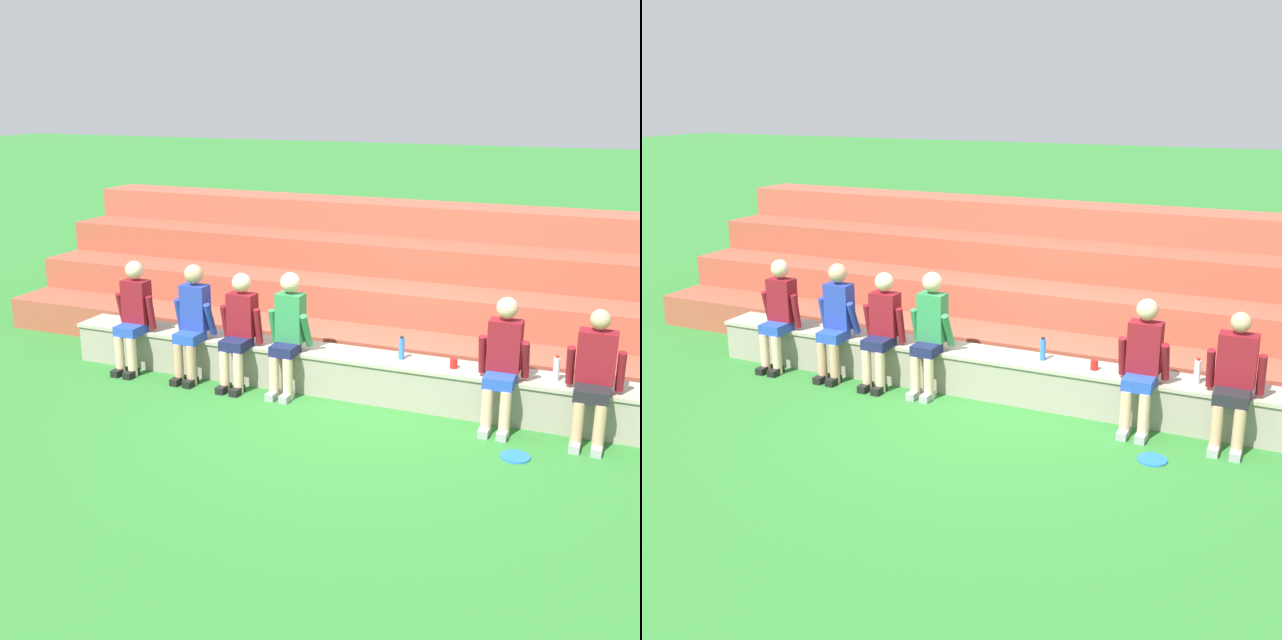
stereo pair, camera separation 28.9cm
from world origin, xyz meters
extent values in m
plane|color=#2D752D|center=(0.00, 0.00, 0.00)|extent=(80.00, 80.00, 0.00)
cube|color=gray|center=(0.00, 0.24, 0.24)|extent=(7.42, 0.48, 0.48)
cube|color=#ABA28E|center=(0.00, 0.24, 0.46)|extent=(7.46, 0.52, 0.04)
cube|color=#A14A36|center=(0.00, 1.15, 0.22)|extent=(11.08, 0.76, 0.43)
cube|color=#A14A36|center=(0.00, 1.90, 0.43)|extent=(11.08, 0.76, 0.86)
cube|color=#9F4834|center=(0.00, 2.66, 0.65)|extent=(11.08, 0.76, 1.30)
cube|color=#A64F3B|center=(0.00, 3.41, 0.86)|extent=(11.08, 0.76, 1.73)
cylinder|color=beige|center=(-2.95, -0.23, 0.24)|extent=(0.11, 0.11, 0.48)
cylinder|color=beige|center=(-2.77, -0.23, 0.24)|extent=(0.11, 0.11, 0.48)
cube|color=black|center=(-2.95, -0.27, 0.04)|extent=(0.10, 0.22, 0.08)
cube|color=black|center=(-2.77, -0.27, 0.04)|extent=(0.10, 0.22, 0.08)
cube|color=#2347B2|center=(-2.86, -0.09, 0.53)|extent=(0.29, 0.34, 0.12)
cube|color=maroon|center=(-2.86, 0.06, 0.85)|extent=(0.32, 0.20, 0.52)
sphere|color=beige|center=(-2.86, 0.06, 1.24)|extent=(0.22, 0.22, 0.22)
cylinder|color=maroon|center=(-3.07, 0.04, 0.73)|extent=(0.08, 0.17, 0.43)
cylinder|color=maroon|center=(-2.65, 0.04, 0.73)|extent=(0.08, 0.14, 0.43)
cylinder|color=tan|center=(-2.13, -0.20, 0.24)|extent=(0.11, 0.11, 0.48)
cylinder|color=tan|center=(-1.96, -0.20, 0.24)|extent=(0.11, 0.11, 0.48)
cube|color=black|center=(-2.13, -0.24, 0.04)|extent=(0.10, 0.22, 0.08)
cube|color=black|center=(-1.96, -0.24, 0.04)|extent=(0.10, 0.22, 0.08)
cube|color=#2347B2|center=(-2.05, -0.08, 0.53)|extent=(0.28, 0.31, 0.12)
cube|color=#23389E|center=(-2.05, 0.08, 0.86)|extent=(0.31, 0.20, 0.54)
sphere|color=tan|center=(-2.05, 0.08, 1.26)|extent=(0.22, 0.22, 0.22)
cylinder|color=#23389E|center=(-2.25, 0.06, 0.74)|extent=(0.08, 0.16, 0.43)
cylinder|color=#23389E|center=(-1.84, 0.06, 0.74)|extent=(0.08, 0.23, 0.42)
cylinder|color=beige|center=(-1.52, -0.22, 0.24)|extent=(0.11, 0.11, 0.48)
cylinder|color=beige|center=(-1.34, -0.22, 0.24)|extent=(0.11, 0.11, 0.48)
cube|color=black|center=(-1.52, -0.26, 0.04)|extent=(0.10, 0.22, 0.08)
cube|color=black|center=(-1.34, -0.26, 0.04)|extent=(0.10, 0.22, 0.08)
cube|color=#191E47|center=(-1.43, -0.09, 0.53)|extent=(0.29, 0.33, 0.12)
cube|color=maroon|center=(-1.43, 0.08, 0.84)|extent=(0.32, 0.20, 0.50)
sphere|color=beige|center=(-1.43, 0.08, 1.21)|extent=(0.22, 0.22, 0.22)
cylinder|color=maroon|center=(-1.64, 0.06, 0.73)|extent=(0.08, 0.17, 0.43)
cylinder|color=maroon|center=(-1.22, 0.06, 0.73)|extent=(0.08, 0.15, 0.43)
cylinder|color=beige|center=(-0.91, -0.19, 0.24)|extent=(0.11, 0.11, 0.48)
cylinder|color=beige|center=(-0.74, -0.19, 0.24)|extent=(0.11, 0.11, 0.48)
cube|color=#99999E|center=(-0.91, -0.23, 0.04)|extent=(0.10, 0.22, 0.08)
cube|color=#99999E|center=(-0.74, -0.23, 0.04)|extent=(0.10, 0.22, 0.08)
cube|color=#191E47|center=(-0.83, -0.07, 0.53)|extent=(0.27, 0.30, 0.12)
cube|color=#2D7F47|center=(-0.83, 0.09, 0.86)|extent=(0.30, 0.20, 0.55)
sphere|color=beige|center=(-0.83, 0.09, 1.27)|extent=(0.22, 0.22, 0.22)
cylinder|color=#2D7F47|center=(-1.03, 0.07, 0.74)|extent=(0.08, 0.18, 0.43)
cylinder|color=#2D7F47|center=(-0.63, 0.07, 0.74)|extent=(0.08, 0.25, 0.41)
cylinder|color=#DBAD89|center=(1.46, -0.24, 0.24)|extent=(0.11, 0.11, 0.48)
cylinder|color=#DBAD89|center=(1.64, -0.24, 0.24)|extent=(0.11, 0.11, 0.48)
cube|color=#99999E|center=(1.46, -0.28, 0.04)|extent=(0.10, 0.22, 0.08)
cube|color=#99999E|center=(1.64, -0.28, 0.04)|extent=(0.10, 0.22, 0.08)
cube|color=#2347B2|center=(1.55, -0.09, 0.53)|extent=(0.30, 0.35, 0.12)
cube|color=maroon|center=(1.55, 0.06, 0.85)|extent=(0.33, 0.20, 0.52)
sphere|color=#DBAD89|center=(1.55, 0.06, 1.24)|extent=(0.22, 0.22, 0.22)
cylinder|color=maroon|center=(1.34, 0.04, 0.73)|extent=(0.08, 0.18, 0.43)
cylinder|color=maroon|center=(1.76, 0.04, 0.73)|extent=(0.08, 0.22, 0.42)
cylinder|color=tan|center=(2.32, -0.25, 0.24)|extent=(0.11, 0.11, 0.48)
cylinder|color=tan|center=(2.52, -0.25, 0.24)|extent=(0.11, 0.11, 0.48)
cube|color=#99999E|center=(2.32, -0.29, 0.04)|extent=(0.10, 0.22, 0.08)
cube|color=#99999E|center=(2.52, -0.29, 0.04)|extent=(0.10, 0.22, 0.08)
cube|color=black|center=(2.42, -0.10, 0.53)|extent=(0.33, 0.36, 0.12)
cube|color=maroon|center=(2.42, 0.07, 0.84)|extent=(0.36, 0.20, 0.51)
sphere|color=tan|center=(2.42, 0.07, 1.22)|extent=(0.20, 0.20, 0.20)
cylinder|color=maroon|center=(2.19, 0.05, 0.73)|extent=(0.08, 0.20, 0.43)
cylinder|color=maroon|center=(2.66, 0.05, 0.73)|extent=(0.08, 0.16, 0.43)
cylinder|color=silver|center=(2.05, 0.23, 0.61)|extent=(0.06, 0.06, 0.25)
cylinder|color=red|center=(2.05, 0.23, 0.74)|extent=(0.04, 0.04, 0.02)
cylinder|color=blue|center=(0.42, 0.27, 0.60)|extent=(0.06, 0.06, 0.24)
cylinder|color=black|center=(0.42, 0.27, 0.73)|extent=(0.04, 0.04, 0.02)
cylinder|color=red|center=(1.01, 0.20, 0.54)|extent=(0.08, 0.08, 0.10)
cylinder|color=blue|center=(1.83, -0.67, 0.01)|extent=(0.28, 0.28, 0.02)
camera|label=1|loc=(2.68, -7.53, 3.34)|focal=43.96mm
camera|label=2|loc=(2.94, -7.41, 3.34)|focal=43.96mm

